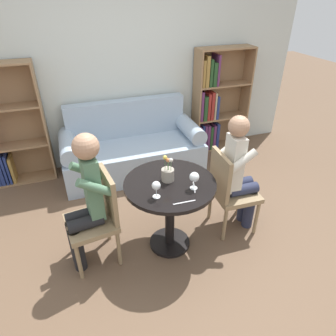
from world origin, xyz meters
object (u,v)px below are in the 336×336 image
at_px(bookshelf_left, 1,131).
at_px(person_right, 239,173).
at_px(chair_right, 229,189).
at_px(flower_vase, 168,173).
at_px(wine_glass_right, 194,177).
at_px(couch, 132,150).
at_px(chair_left, 98,215).
at_px(wine_glass_left, 156,186).
at_px(bookshelf_right, 213,104).
at_px(person_left, 85,200).

xyz_separation_m(bookshelf_left, person_right, (2.28, -1.74, -0.05)).
distance_m(chair_right, flower_vase, 0.73).
xyz_separation_m(person_right, wine_glass_right, (-0.57, -0.18, 0.19)).
xyz_separation_m(couch, chair_left, (-0.65, -1.43, 0.18)).
xyz_separation_m(couch, wine_glass_left, (-0.17, -1.67, 0.54)).
bearing_deg(bookshelf_left, chair_right, -38.38).
bearing_deg(bookshelf_right, chair_right, -111.41).
xyz_separation_m(person_left, wine_glass_left, (0.56, -0.22, 0.16)).
height_order(person_left, person_right, person_left).
relative_size(chair_right, wine_glass_left, 6.04).
relative_size(bookshelf_left, chair_left, 1.68).
distance_m(couch, person_left, 1.67).
relative_size(bookshelf_left, person_left, 1.17).
bearing_deg(wine_glass_right, wine_glass_left, -178.13).
xyz_separation_m(wine_glass_left, wine_glass_right, (0.34, 0.01, 0.00)).
height_order(bookshelf_left, chair_left, bookshelf_left).
xyz_separation_m(wine_glass_right, flower_vase, (-0.17, 0.19, -0.03)).
bearing_deg(wine_glass_left, bookshelf_left, 125.31).
height_order(person_left, wine_glass_left, person_left).
distance_m(chair_left, wine_glass_right, 0.91).
xyz_separation_m(wine_glass_left, flower_vase, (0.17, 0.20, -0.03)).
relative_size(chair_left, wine_glass_right, 5.74).
distance_m(person_left, wine_glass_left, 0.62).
distance_m(chair_left, flower_vase, 0.72).
height_order(chair_right, person_left, person_left).
bearing_deg(person_right, couch, 28.92).
bearing_deg(bookshelf_right, wine_glass_left, -127.77).
xyz_separation_m(couch, person_left, (-0.73, -1.45, 0.38)).
xyz_separation_m(bookshelf_right, person_left, (-2.05, -1.71, -0.01)).
height_order(chair_right, wine_glass_left, chair_right).
relative_size(bookshelf_left, flower_vase, 6.01).
bearing_deg(person_right, wine_glass_left, 104.60).
xyz_separation_m(person_right, wine_glass_left, (-0.91, -0.20, 0.19)).
bearing_deg(bookshelf_left, wine_glass_right, -48.42).
xyz_separation_m(bookshelf_right, person_right, (-0.59, -1.74, -0.04)).
distance_m(person_right, wine_glass_left, 0.95).
bearing_deg(wine_glass_right, person_left, 166.80).
distance_m(bookshelf_left, wine_glass_left, 2.38).
relative_size(chair_left, wine_glass_left, 6.04).
height_order(chair_right, wine_glass_right, wine_glass_right).
xyz_separation_m(bookshelf_right, chair_right, (-0.68, -1.73, -0.21)).
distance_m(bookshelf_right, person_right, 1.84).
bearing_deg(wine_glass_left, person_right, 12.15).
bearing_deg(person_left, wine_glass_right, 69.98).
xyz_separation_m(chair_right, person_left, (-1.37, 0.02, 0.20)).
distance_m(bookshelf_left, person_left, 1.90).
bearing_deg(bookshelf_right, chair_left, -139.26).
height_order(bookshelf_left, person_left, bookshelf_left).
xyz_separation_m(bookshelf_right, flower_vase, (-1.33, -1.73, 0.11)).
bearing_deg(flower_vase, chair_right, 0.13).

